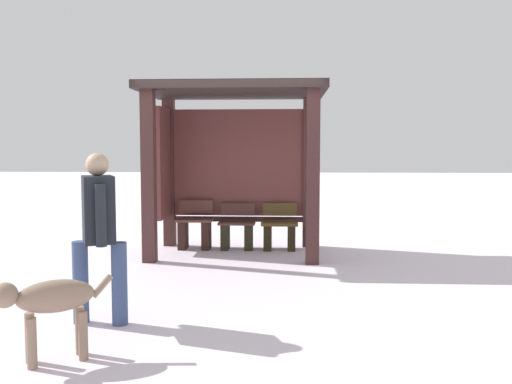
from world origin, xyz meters
The scene contains 7 objects.
ground_plane centered at (0.00, 0.00, 0.00)m, with size 60.00×60.00×0.00m, color white.
bus_shelter centered at (-0.09, 0.18, 1.78)m, with size 2.66×1.73×2.51m.
bench_left_inside centered at (-0.67, 0.38, 0.30)m, with size 0.57×0.38×0.76m.
bench_center_inside centered at (0.00, 0.38, 0.28)m, with size 0.57×0.38×0.72m.
bench_right_inside centered at (0.67, 0.38, 0.29)m, with size 0.57×0.41×0.72m.
person_walking centered at (-0.90, -3.36, 0.89)m, with size 0.55×0.58×1.54m.
dog centered at (-0.97, -4.25, 0.45)m, with size 0.76×0.50×0.63m.
Camera 1 is at (0.75, -8.04, 1.56)m, focal length 37.85 mm.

